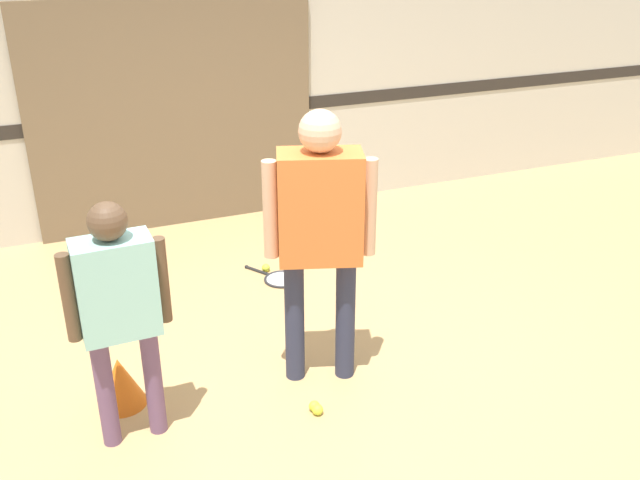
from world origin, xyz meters
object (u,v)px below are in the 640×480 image
Objects in this scene: person_student_left at (118,300)px; training_cone at (120,382)px; tennis_ball_stray_left at (318,410)px; person_instructor at (320,221)px; racket_spare_on_floor at (280,278)px; tennis_ball_near_instructor at (314,406)px; tennis_ball_by_spare_racket at (266,268)px.

training_cone is at bearing 93.11° from person_student_left.
person_instructor is at bearing 65.84° from tennis_ball_stray_left.
training_cone is (-1.05, 0.54, 0.13)m from tennis_ball_stray_left.
racket_spare_on_floor is 1.67× the size of training_cone.
tennis_ball_near_instructor is (-0.17, -0.32, -1.03)m from person_instructor.
tennis_ball_by_spare_racket is at bearing 80.73° from tennis_ball_near_instructor.
person_student_left is 0.79m from training_cone.
tennis_ball_stray_left is (-0.29, -1.86, 0.00)m from tennis_ball_by_spare_racket.
person_student_left is 4.47× the size of training_cone.
person_student_left is 1.33m from tennis_ball_near_instructor.
training_cone is (-1.40, -1.15, 0.15)m from racket_spare_on_floor.
training_cone is at bearing 96.98° from racket_spare_on_floor.
tennis_ball_by_spare_racket is (1.31, 1.65, -0.84)m from person_student_left.
person_instructor is 1.21m from person_student_left.
tennis_ball_stray_left is at bearing -98.92° from tennis_ball_by_spare_racket.
racket_spare_on_floor is 8.01× the size of tennis_ball_stray_left.
tennis_ball_by_spare_racket is at bearing 44.73° from training_cone.
person_instructor is 1.70m from racket_spare_on_floor.
tennis_ball_near_instructor is 0.21× the size of training_cone.
tennis_ball_near_instructor is 1.16m from training_cone.
person_instructor is 1.11m from tennis_ball_stray_left.
person_student_left is 21.45× the size of tennis_ball_stray_left.
training_cone is (-1.34, -1.33, 0.13)m from tennis_ball_by_spare_racket.
training_cone is at bearing 154.44° from tennis_ball_near_instructor.
tennis_ball_near_instructor is 0.04m from tennis_ball_stray_left.
racket_spare_on_floor is 1.68m from tennis_ball_near_instructor.
tennis_ball_stray_left is at bearing -81.97° from tennis_ball_near_instructor.
racket_spare_on_floor is 0.19m from tennis_ball_by_spare_racket.
racket_spare_on_floor is at bearing 39.42° from training_cone.
tennis_ball_stray_left is (0.01, -0.04, 0.00)m from tennis_ball_near_instructor.
person_instructor reaches higher than racket_spare_on_floor.
tennis_ball_near_instructor and tennis_ball_by_spare_racket have the same top height.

